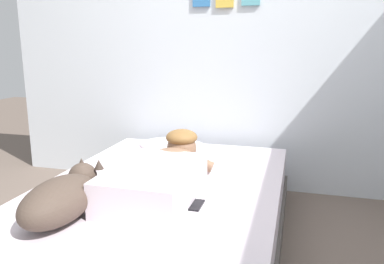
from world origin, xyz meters
TOP-DOWN VIEW (x-y plane):
  - back_wall at (0.00, 1.45)m, footprint 3.85×0.12m
  - bed at (-0.14, 0.29)m, footprint 1.39×2.02m
  - pillow at (-0.29, 0.93)m, footprint 0.52×0.32m
  - person_lying at (-0.10, 0.19)m, footprint 0.43×0.92m
  - dog at (-0.43, -0.26)m, footprint 0.26×0.57m
  - coffee_cup at (0.01, 0.73)m, footprint 0.12×0.09m
  - cell_phone at (0.13, 0.04)m, footprint 0.07×0.14m

SIDE VIEW (x-z plane):
  - bed at x=-0.14m, z-range 0.00..0.39m
  - cell_phone at x=0.13m, z-range 0.39..0.40m
  - coffee_cup at x=0.01m, z-range 0.39..0.47m
  - pillow at x=-0.29m, z-range 0.39..0.50m
  - dog at x=-0.43m, z-range 0.39..0.60m
  - person_lying at x=-0.10m, z-range 0.36..0.63m
  - back_wall at x=0.00m, z-range 0.00..2.50m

